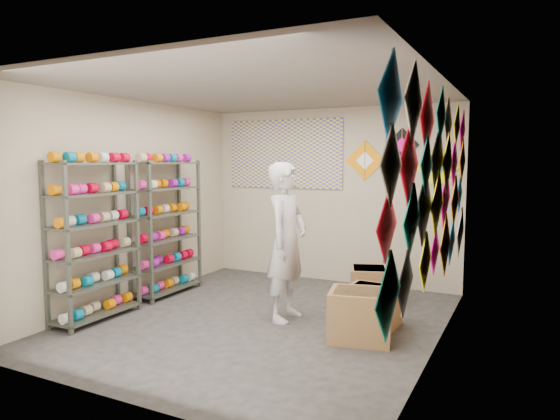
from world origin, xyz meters
The scene contains 12 objects.
ground centered at (0.00, 0.00, 0.00)m, with size 4.50×4.50×0.00m, color #292623.
room_walls centered at (0.00, 0.00, 1.64)m, with size 4.50×4.50×4.50m.
shelf_rack_front centered at (-1.78, -0.85, 0.95)m, with size 0.40×1.10×1.90m, color #4C5147.
shelf_rack_back centered at (-1.78, 0.45, 0.95)m, with size 0.40×1.10×1.90m, color #4C5147.
string_spools centered at (-1.78, -0.20, 1.05)m, with size 0.12×2.36×0.12m.
kite_wall_display centered at (1.98, 0.00, 1.64)m, with size 0.06×4.35×2.06m.
back_wall_kites centered at (1.07, 2.24, 1.92)m, with size 1.65×0.02×0.87m.
poster centered at (-0.80, 2.23, 2.00)m, with size 2.00×0.01×1.10m, color #4A4494.
shopkeeper centered at (0.24, 0.19, 0.94)m, with size 0.45×0.69×1.88m, color beige.
carton_a centered at (1.25, -0.09, 0.27)m, with size 0.64×0.53×0.53m, color brown.
carton_b centered at (1.23, 0.43, 0.23)m, with size 0.56×0.46×0.46m, color brown.
carton_c centered at (0.91, 1.35, 0.23)m, with size 0.48×0.53×0.47m, color brown.
Camera 1 is at (2.81, -5.05, 1.90)m, focal length 32.00 mm.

